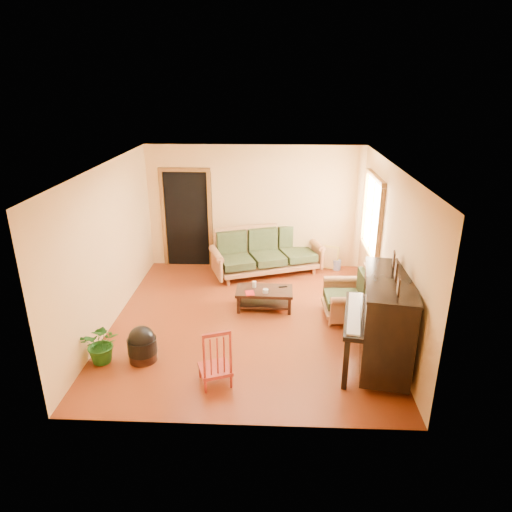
{
  "coord_description": "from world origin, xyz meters",
  "views": [
    {
      "loc": [
        0.44,
        -6.79,
        3.81
      ],
      "look_at": [
        0.13,
        0.2,
        1.1
      ],
      "focal_mm": 32.0,
      "sensor_mm": 36.0,
      "label": 1
    }
  ],
  "objects_px": {
    "sofa": "(267,252)",
    "coffee_table": "(264,299)",
    "footstool": "(142,348)",
    "potted_plant": "(102,343)",
    "armchair": "(346,294)",
    "piano": "(386,323)",
    "ceramic_crock": "(337,265)",
    "red_chair": "(215,355)"
  },
  "relations": [
    {
      "from": "coffee_table",
      "to": "ceramic_crock",
      "type": "xyz_separation_m",
      "value": [
        1.5,
        1.84,
        -0.07
      ]
    },
    {
      "from": "armchair",
      "to": "ceramic_crock",
      "type": "xyz_separation_m",
      "value": [
        0.11,
        2.12,
        -0.33
      ]
    },
    {
      "from": "sofa",
      "to": "coffee_table",
      "type": "bearing_deg",
      "value": -110.67
    },
    {
      "from": "piano",
      "to": "armchair",
      "type": "bearing_deg",
      "value": 113.33
    },
    {
      "from": "red_chair",
      "to": "potted_plant",
      "type": "xyz_separation_m",
      "value": [
        -1.67,
        0.42,
        -0.13
      ]
    },
    {
      "from": "coffee_table",
      "to": "piano",
      "type": "height_order",
      "value": "piano"
    },
    {
      "from": "potted_plant",
      "to": "footstool",
      "type": "bearing_deg",
      "value": 6.66
    },
    {
      "from": "coffee_table",
      "to": "potted_plant",
      "type": "relative_size",
      "value": 1.63
    },
    {
      "from": "footstool",
      "to": "potted_plant",
      "type": "xyz_separation_m",
      "value": [
        -0.56,
        -0.06,
        0.1
      ]
    },
    {
      "from": "coffee_table",
      "to": "armchair",
      "type": "relative_size",
      "value": 1.13
    },
    {
      "from": "armchair",
      "to": "red_chair",
      "type": "bearing_deg",
      "value": -138.9
    },
    {
      "from": "sofa",
      "to": "potted_plant",
      "type": "relative_size",
      "value": 3.68
    },
    {
      "from": "piano",
      "to": "coffee_table",
      "type": "bearing_deg",
      "value": 145.78
    },
    {
      "from": "footstool",
      "to": "red_chair",
      "type": "bearing_deg",
      "value": -23.4
    },
    {
      "from": "piano",
      "to": "potted_plant",
      "type": "height_order",
      "value": "piano"
    },
    {
      "from": "coffee_table",
      "to": "footstool",
      "type": "height_order",
      "value": "footstool"
    },
    {
      "from": "footstool",
      "to": "potted_plant",
      "type": "height_order",
      "value": "potted_plant"
    },
    {
      "from": "footstool",
      "to": "red_chair",
      "type": "relative_size",
      "value": 0.49
    },
    {
      "from": "coffee_table",
      "to": "armchair",
      "type": "height_order",
      "value": "armchair"
    },
    {
      "from": "potted_plant",
      "to": "coffee_table",
      "type": "bearing_deg",
      "value": 37.76
    },
    {
      "from": "coffee_table",
      "to": "footstool",
      "type": "xyz_separation_m",
      "value": [
        -1.71,
        -1.69,
        0.02
      ]
    },
    {
      "from": "ceramic_crock",
      "to": "footstool",
      "type": "bearing_deg",
      "value": -132.32
    },
    {
      "from": "armchair",
      "to": "footstool",
      "type": "xyz_separation_m",
      "value": [
        -3.1,
        -1.41,
        -0.24
      ]
    },
    {
      "from": "potted_plant",
      "to": "ceramic_crock",
      "type": "bearing_deg",
      "value": 43.63
    },
    {
      "from": "footstool",
      "to": "potted_plant",
      "type": "bearing_deg",
      "value": -173.34
    },
    {
      "from": "piano",
      "to": "footstool",
      "type": "bearing_deg",
      "value": -169.69
    },
    {
      "from": "armchair",
      "to": "coffee_table",
      "type": "bearing_deg",
      "value": 166.02
    },
    {
      "from": "potted_plant",
      "to": "armchair",
      "type": "bearing_deg",
      "value": 22.01
    },
    {
      "from": "potted_plant",
      "to": "sofa",
      "type": "bearing_deg",
      "value": 55.49
    },
    {
      "from": "piano",
      "to": "ceramic_crock",
      "type": "xyz_separation_m",
      "value": [
        -0.22,
        3.5,
        -0.56
      ]
    },
    {
      "from": "armchair",
      "to": "sofa",
      "type": "bearing_deg",
      "value": 124.04
    },
    {
      "from": "armchair",
      "to": "red_chair",
      "type": "relative_size",
      "value": 1.01
    },
    {
      "from": "armchair",
      "to": "ceramic_crock",
      "type": "distance_m",
      "value": 2.15
    },
    {
      "from": "red_chair",
      "to": "coffee_table",
      "type": "bearing_deg",
      "value": 54.13
    },
    {
      "from": "piano",
      "to": "potted_plant",
      "type": "relative_size",
      "value": 2.51
    },
    {
      "from": "footstool",
      "to": "coffee_table",
      "type": "bearing_deg",
      "value": 44.66
    },
    {
      "from": "red_chair",
      "to": "potted_plant",
      "type": "bearing_deg",
      "value": 145.42
    },
    {
      "from": "armchair",
      "to": "piano",
      "type": "height_order",
      "value": "piano"
    },
    {
      "from": "footstool",
      "to": "red_chair",
      "type": "distance_m",
      "value": 1.24
    },
    {
      "from": "sofa",
      "to": "footstool",
      "type": "bearing_deg",
      "value": -138.04
    },
    {
      "from": "sofa",
      "to": "red_chair",
      "type": "xyz_separation_m",
      "value": [
        -0.61,
        -3.74,
        -0.05
      ]
    },
    {
      "from": "sofa",
      "to": "ceramic_crock",
      "type": "xyz_separation_m",
      "value": [
        1.49,
        0.27,
        -0.37
      ]
    }
  ]
}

